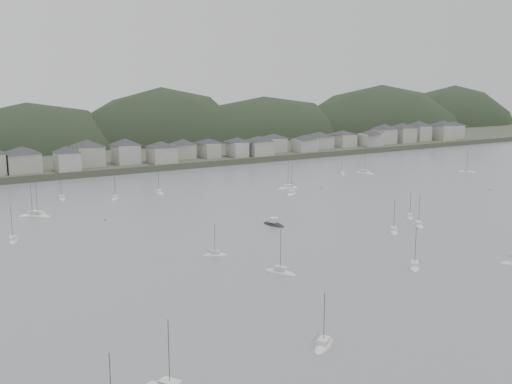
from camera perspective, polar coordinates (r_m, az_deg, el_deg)
ground at (r=146.11m, az=15.78°, el=-6.98°), size 900.00×900.00×0.00m
far_shore_land at (r=403.94m, az=-16.69°, el=4.31°), size 900.00×250.00×3.00m
forested_ridge at (r=382.38m, az=-14.88°, el=2.13°), size 851.55×103.94×102.57m
waterfront_town at (r=318.58m, az=-2.52°, el=4.44°), size 451.48×28.46×12.92m
moored_fleet at (r=190.18m, az=0.23°, el=-2.42°), size 247.73×155.27×13.74m
motor_launch_far at (r=181.30m, az=1.68°, el=-3.04°), size 4.37×8.58×3.95m
mooring_buoys at (r=203.69m, az=8.62°, el=-1.67°), size 146.57×106.30×0.70m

